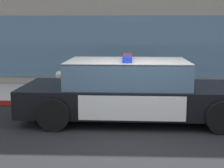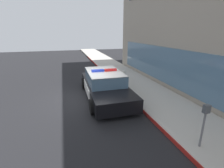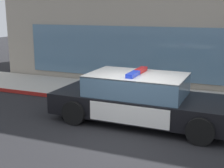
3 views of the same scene
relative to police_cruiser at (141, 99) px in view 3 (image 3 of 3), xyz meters
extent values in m
plane|color=black|center=(0.05, -0.95, -0.68)|extent=(48.00, 48.00, 0.00)
cube|color=#B2ADA3|center=(0.05, 2.47, -0.61)|extent=(48.00, 2.64, 0.15)
cube|color=maroon|center=(0.05, 1.14, -0.61)|extent=(28.80, 0.04, 0.14)
cube|color=slate|center=(-0.65, 3.81, 0.77)|extent=(11.45, 0.08, 2.10)
cube|color=black|center=(0.06, 0.00, -0.18)|extent=(5.22, 2.00, 0.60)
cube|color=silver|center=(1.72, -0.03, -0.02)|extent=(1.79, 1.90, 0.05)
cube|color=silver|center=(-1.75, 0.03, -0.02)|extent=(1.48, 1.90, 0.05)
cube|color=silver|center=(-0.03, 0.97, -0.18)|extent=(2.18, 0.06, 0.51)
cube|color=silver|center=(-0.06, -0.97, -0.18)|extent=(2.18, 0.06, 0.51)
cube|color=yellow|center=(-0.03, 0.99, -0.18)|extent=(0.22, 0.02, 0.26)
cube|color=slate|center=(-0.15, 0.00, 0.39)|extent=(2.72, 1.76, 0.60)
cube|color=silver|center=(-0.15, 0.00, 0.68)|extent=(2.72, 1.76, 0.04)
cube|color=red|center=(-0.14, 0.35, 0.76)|extent=(0.21, 0.65, 0.11)
cube|color=blue|center=(-0.15, -0.34, 0.76)|extent=(0.21, 0.65, 0.11)
cylinder|color=black|center=(1.79, 0.93, -0.34)|extent=(0.68, 0.23, 0.68)
cylinder|color=black|center=(1.76, -0.98, -0.34)|extent=(0.68, 0.23, 0.68)
cylinder|color=black|center=(-1.63, 0.98, -0.34)|extent=(0.68, 0.23, 0.68)
cylinder|color=black|center=(-1.67, -0.93, -0.34)|extent=(0.68, 0.23, 0.68)
cylinder|color=silver|center=(-2.09, 1.81, -0.48)|extent=(0.28, 0.28, 0.10)
cylinder|color=silver|center=(-2.09, 1.81, -0.21)|extent=(0.19, 0.19, 0.45)
sphere|color=silver|center=(-2.09, 1.81, 0.09)|extent=(0.22, 0.22, 0.22)
cylinder|color=#333338|center=(-2.09, 1.81, 0.16)|extent=(0.06, 0.06, 0.05)
cylinder|color=#333338|center=(-2.09, 1.67, -0.18)|extent=(0.09, 0.10, 0.09)
cylinder|color=#333338|center=(-2.09, 1.96, -0.18)|extent=(0.09, 0.10, 0.09)
cylinder|color=#333338|center=(-1.94, 1.81, -0.22)|extent=(0.10, 0.12, 0.12)
camera|label=1|loc=(-0.20, -7.31, 1.44)|focal=51.83mm
camera|label=2|loc=(8.03, -1.96, 2.71)|focal=26.23mm
camera|label=3|loc=(2.47, -8.16, 2.44)|focal=50.05mm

